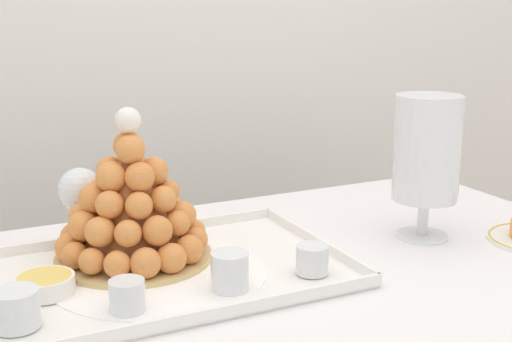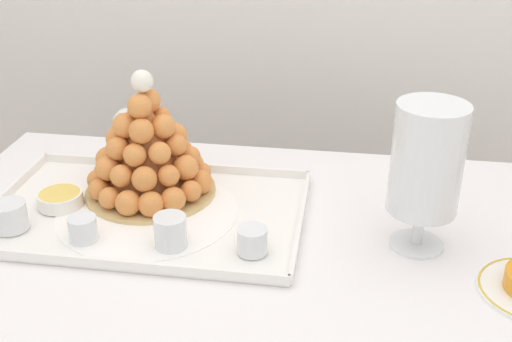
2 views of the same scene
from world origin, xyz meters
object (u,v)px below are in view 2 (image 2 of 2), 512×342
(dessert_cup_left, at_px, (10,217))
(dessert_cup_mid_left, at_px, (83,230))
(dessert_cup_centre, at_px, (170,233))
(wine_glass, at_px, (130,128))
(macaron_goblet, at_px, (427,162))
(serving_tray, at_px, (148,213))
(croquembouche, at_px, (147,150))
(creme_brulee_ramekin, at_px, (60,198))
(dessert_cup_mid_right, at_px, (252,241))

(dessert_cup_left, distance_m, dessert_cup_mid_left, 0.15)
(dessert_cup_centre, bearing_deg, wine_glass, 120.21)
(macaron_goblet, bearing_deg, dessert_cup_centre, -169.49)
(serving_tray, bearing_deg, croquembouche, 102.53)
(dessert_cup_mid_left, bearing_deg, dessert_cup_left, 173.61)
(dessert_cup_mid_left, xyz_separation_m, dessert_cup_centre, (0.16, 0.00, 0.01))
(wine_glass, bearing_deg, macaron_goblet, -18.27)
(creme_brulee_ramekin, height_order, macaron_goblet, macaron_goblet)
(dessert_cup_mid_right, xyz_separation_m, creme_brulee_ramekin, (-0.40, 0.11, -0.01))
(dessert_cup_left, xyz_separation_m, dessert_cup_mid_left, (0.15, -0.02, -0.00))
(creme_brulee_ramekin, xyz_separation_m, wine_glass, (0.09, 0.17, 0.09))
(croquembouche, distance_m, dessert_cup_centre, 0.22)
(dessert_cup_centre, bearing_deg, dessert_cup_left, 177.76)
(croquembouche, xyz_separation_m, dessert_cup_mid_right, (0.24, -0.19, -0.07))
(croquembouche, xyz_separation_m, dessert_cup_mid_left, (-0.07, -0.19, -0.07))
(dessert_cup_left, bearing_deg, creme_brulee_ramekin, 60.98)
(creme_brulee_ramekin, bearing_deg, macaron_goblet, -2.37)
(creme_brulee_ramekin, xyz_separation_m, macaron_goblet, (0.69, -0.03, 0.14))
(serving_tray, height_order, macaron_goblet, macaron_goblet)
(wine_glass, bearing_deg, dessert_cup_mid_right, -41.78)
(croquembouche, height_order, dessert_cup_left, croquembouche)
(dessert_cup_left, distance_m, creme_brulee_ramekin, 0.11)
(croquembouche, relative_size, creme_brulee_ramekin, 2.99)
(dessert_cup_centre, bearing_deg, dessert_cup_mid_left, -178.39)
(dessert_cup_centre, relative_size, dessert_cup_mid_right, 1.11)
(croquembouche, xyz_separation_m, wine_glass, (-0.06, 0.09, 0.01))
(croquembouche, relative_size, macaron_goblet, 0.99)
(dessert_cup_mid_right, xyz_separation_m, wine_glass, (-0.31, 0.27, 0.08))
(serving_tray, xyz_separation_m, dessert_cup_left, (-0.23, -0.10, 0.03))
(serving_tray, bearing_deg, creme_brulee_ramekin, -179.27)
(wine_glass, bearing_deg, serving_tray, -63.53)
(dessert_cup_centre, xyz_separation_m, creme_brulee_ramekin, (-0.25, 0.11, -0.01))
(dessert_cup_mid_right, xyz_separation_m, macaron_goblet, (0.29, 0.08, 0.14))
(macaron_goblet, distance_m, wine_glass, 0.63)
(croquembouche, bearing_deg, serving_tray, -77.47)
(dessert_cup_mid_left, bearing_deg, wine_glass, 89.97)
(dessert_cup_mid_right, bearing_deg, wine_glass, 138.22)
(dessert_cup_mid_right, relative_size, macaron_goblet, 0.20)
(dessert_cup_mid_left, height_order, wine_glass, wine_glass)
(dessert_cup_mid_left, relative_size, wine_glass, 0.33)
(serving_tray, relative_size, croquembouche, 2.28)
(dessert_cup_centre, xyz_separation_m, macaron_goblet, (0.43, 0.08, 0.13))
(creme_brulee_ramekin, distance_m, wine_glass, 0.21)
(dessert_cup_centre, distance_m, macaron_goblet, 0.46)
(wine_glass, bearing_deg, dessert_cup_mid_left, -90.03)
(dessert_cup_mid_left, distance_m, dessert_cup_centre, 0.16)
(croquembouche, bearing_deg, dessert_cup_left, -140.40)
(macaron_goblet, xyz_separation_m, wine_glass, (-0.59, 0.20, -0.06))
(dessert_cup_mid_left, xyz_separation_m, wine_glass, (0.00, 0.28, 0.08))
(creme_brulee_ramekin, relative_size, macaron_goblet, 0.33)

